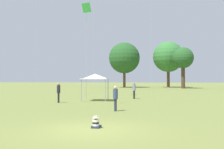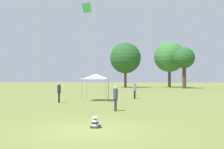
# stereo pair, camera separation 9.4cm
# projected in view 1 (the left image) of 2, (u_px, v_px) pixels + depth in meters

# --- Properties ---
(ground_plane) EXTENTS (300.00, 300.00, 0.00)m
(ground_plane) POSITION_uv_depth(u_px,v_px,m) (91.00, 130.00, 11.36)
(ground_plane) COLOR olive
(seated_toddler) EXTENTS (0.41, 0.49, 0.54)m
(seated_toddler) POSITION_uv_depth(u_px,v_px,m) (96.00, 123.00, 11.73)
(seated_toddler) COLOR #282D47
(seated_toddler) RESTS_ON ground
(person_standing_0) EXTENTS (0.52, 0.52, 1.81)m
(person_standing_0) POSITION_uv_depth(u_px,v_px,m) (134.00, 89.00, 28.99)
(person_standing_0) COLOR black
(person_standing_0) RESTS_ON ground
(person_standing_2) EXTENTS (0.46, 0.46, 1.73)m
(person_standing_2) POSITION_uv_depth(u_px,v_px,m) (115.00, 96.00, 17.83)
(person_standing_2) COLOR #282D42
(person_standing_2) RESTS_ON ground
(person_standing_3) EXTENTS (0.42, 0.42, 1.83)m
(person_standing_3) POSITION_uv_depth(u_px,v_px,m) (59.00, 91.00, 24.17)
(person_standing_3) COLOR black
(person_standing_3) RESTS_ON ground
(canopy_tent) EXTENTS (2.69, 2.69, 2.71)m
(canopy_tent) POSITION_uv_depth(u_px,v_px,m) (95.00, 77.00, 26.35)
(canopy_tent) COLOR white
(canopy_tent) RESTS_ON ground
(kite_4) EXTENTS (0.82, 0.53, 8.37)m
(kite_4) POSITION_uv_depth(u_px,v_px,m) (86.00, 12.00, 21.34)
(kite_4) COLOR green
(kite_4) RESTS_ON ground
(distant_tree_0) EXTENTS (4.88, 4.88, 9.56)m
(distant_tree_0) POSITION_uv_depth(u_px,v_px,m) (183.00, 58.00, 60.68)
(distant_tree_0) COLOR #473323
(distant_tree_0) RESTS_ON ground
(distant_tree_1) EXTENTS (7.95, 7.95, 11.59)m
(distant_tree_1) POSITION_uv_depth(u_px,v_px,m) (124.00, 58.00, 67.31)
(distant_tree_1) COLOR brown
(distant_tree_1) RESTS_ON ground
(distant_tree_3) EXTENTS (7.91, 7.91, 11.91)m
(distant_tree_3) POSITION_uv_depth(u_px,v_px,m) (168.00, 57.00, 67.87)
(distant_tree_3) COLOR brown
(distant_tree_3) RESTS_ON ground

